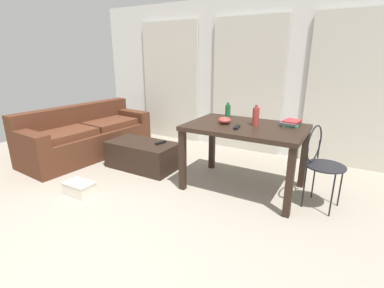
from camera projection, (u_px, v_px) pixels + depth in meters
name	position (u px, v px, depth m)	size (l,w,h in m)	color
ground_plane	(182.00, 197.00, 3.27)	(8.09, 8.09, 0.00)	gray
wall_back	(249.00, 77.00, 4.62)	(5.89, 0.10, 2.44)	silver
curtains	(247.00, 87.00, 4.60)	(4.19, 0.03, 2.14)	beige
couch	(87.00, 136.00, 4.57)	(0.96, 2.10, 0.78)	#4C2819
coffee_table	(142.00, 155.00, 4.07)	(1.00, 0.53, 0.38)	black
craft_table	(245.00, 134.00, 3.29)	(1.33, 0.89, 0.79)	black
wire_chair	(320.00, 157.00, 2.95)	(0.40, 0.42, 0.88)	black
bottle_near	(256.00, 116.00, 3.23)	(0.08, 0.08, 0.24)	#99332D
bottle_far	(228.00, 111.00, 3.59)	(0.07, 0.07, 0.20)	#195B2D
bowl	(225.00, 120.00, 3.34)	(0.16, 0.16, 0.08)	#9E3833
book_stack	(291.00, 123.00, 3.25)	(0.22, 0.28, 0.06)	#2D7F56
tv_remote_on_table	(237.00, 127.00, 3.13)	(0.04, 0.15, 0.02)	black
tv_remote_primary	(161.00, 143.00, 3.96)	(0.05, 0.17, 0.03)	black
shoebox	(79.00, 188.00, 3.30)	(0.34, 0.22, 0.15)	beige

